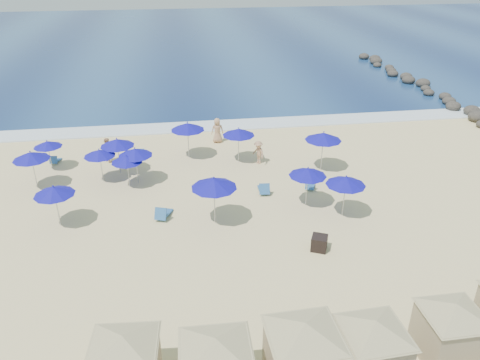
% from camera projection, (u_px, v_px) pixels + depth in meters
% --- Properties ---
extents(ground, '(160.00, 160.00, 0.00)m').
position_uv_depth(ground, '(204.00, 232.00, 23.96)').
color(ground, beige).
rests_on(ground, ground).
extents(ocean, '(160.00, 80.00, 0.06)m').
position_uv_depth(ocean, '(176.00, 40.00, 72.55)').
color(ocean, navy).
rests_on(ocean, ground).
extents(surf_line, '(160.00, 2.50, 0.08)m').
position_uv_depth(surf_line, '(189.00, 127.00, 37.64)').
color(surf_line, white).
rests_on(surf_line, ground).
extents(rock_jetty, '(2.56, 26.66, 0.96)m').
position_uv_depth(rock_jetty, '(413.00, 82.00, 49.00)').
color(rock_jetty, '#292522').
rests_on(rock_jetty, ground).
extents(trash_bin, '(0.96, 0.96, 0.73)m').
position_uv_depth(trash_bin, '(319.00, 243.00, 22.41)').
color(trash_bin, black).
rests_on(trash_bin, ground).
extents(cabana_0, '(4.36, 4.36, 2.74)m').
position_uv_depth(cabana_0, '(125.00, 357.00, 14.66)').
color(cabana_0, tan).
rests_on(cabana_0, ground).
extents(cabana_2, '(4.73, 4.73, 2.97)m').
position_uv_depth(cabana_2, '(304.00, 347.00, 14.88)').
color(cabana_2, tan).
rests_on(cabana_2, ground).
extents(cabana_3, '(4.32, 4.32, 2.71)m').
position_uv_depth(cabana_3, '(373.00, 342.00, 15.25)').
color(cabana_3, tan).
rests_on(cabana_3, ground).
extents(cabana_4, '(4.17, 4.17, 2.62)m').
position_uv_depth(cabana_4, '(452.00, 324.00, 16.06)').
color(cabana_4, tan).
rests_on(cabana_4, ground).
extents(umbrella_1, '(2.15, 2.15, 2.44)m').
position_uv_depth(umbrella_1, '(31.00, 156.00, 27.34)').
color(umbrella_1, '#A5A8AD').
rests_on(umbrella_1, ground).
extents(umbrella_2, '(1.80, 1.80, 2.05)m').
position_uv_depth(umbrella_2, '(48.00, 144.00, 29.88)').
color(umbrella_2, '#A5A8AD').
rests_on(umbrella_2, ground).
extents(umbrella_3, '(2.07, 2.07, 2.36)m').
position_uv_depth(umbrella_3, '(54.00, 191.00, 23.60)').
color(umbrella_3, '#A5A8AD').
rests_on(umbrella_3, ground).
extents(umbrella_4, '(1.92, 1.92, 2.18)m').
position_uv_depth(umbrella_4, '(99.00, 153.00, 28.30)').
color(umbrella_4, '#A5A8AD').
rests_on(umbrella_4, ground).
extents(umbrella_5, '(1.86, 1.86, 2.12)m').
position_uv_depth(umbrella_5, '(127.00, 159.00, 27.61)').
color(umbrella_5, '#A5A8AD').
rests_on(umbrella_5, ground).
extents(umbrella_6, '(2.38, 2.38, 2.71)m').
position_uv_depth(umbrella_6, '(214.00, 183.00, 23.69)').
color(umbrella_6, '#A5A8AD').
rests_on(umbrella_6, ground).
extents(umbrella_7, '(2.29, 2.29, 2.61)m').
position_uv_depth(umbrella_7, '(188.00, 127.00, 31.35)').
color(umbrella_7, '#A5A8AD').
rests_on(umbrella_7, ground).
extents(umbrella_8, '(2.09, 2.09, 2.38)m').
position_uv_depth(umbrella_8, '(308.00, 172.00, 25.50)').
color(umbrella_8, '#A5A8AD').
rests_on(umbrella_8, ground).
extents(umbrella_9, '(2.16, 2.16, 2.45)m').
position_uv_depth(umbrella_9, '(239.00, 132.00, 30.81)').
color(umbrella_9, '#A5A8AD').
rests_on(umbrella_9, ground).
extents(umbrella_10, '(2.35, 2.35, 2.67)m').
position_uv_depth(umbrella_10, '(323.00, 136.00, 29.58)').
color(umbrella_10, '#A5A8AD').
rests_on(umbrella_10, ground).
extents(umbrella_11, '(2.13, 2.13, 2.42)m').
position_uv_depth(umbrella_11, '(346.00, 181.00, 24.47)').
color(umbrella_11, '#A5A8AD').
rests_on(umbrella_11, ground).
extents(umbrella_12, '(2.14, 2.14, 2.44)m').
position_uv_depth(umbrella_12, '(117.00, 143.00, 29.19)').
color(umbrella_12, '#A5A8AD').
rests_on(umbrella_12, ground).
extents(umbrella_13, '(2.07, 2.07, 2.36)m').
position_uv_depth(umbrella_13, '(135.00, 152.00, 28.02)').
color(umbrella_13, '#A5A8AD').
rests_on(umbrella_13, ground).
extents(beach_chair_1, '(0.62, 1.16, 0.61)m').
position_uv_depth(beach_chair_1, '(55.00, 160.00, 31.45)').
color(beach_chair_1, '#2A5E9B').
rests_on(beach_chair_1, ground).
extents(beach_chair_2, '(0.71, 1.21, 0.62)m').
position_uv_depth(beach_chair_2, '(142.00, 153.00, 32.54)').
color(beach_chair_2, '#2A5E9B').
rests_on(beach_chair_2, ground).
extents(beach_chair_3, '(1.04, 1.53, 0.77)m').
position_uv_depth(beach_chair_3, '(163.00, 213.00, 25.09)').
color(beach_chair_3, '#2A5E9B').
rests_on(beach_chair_3, ground).
extents(beach_chair_4, '(0.73, 1.42, 0.76)m').
position_uv_depth(beach_chair_4, '(264.00, 189.00, 27.64)').
color(beach_chair_4, '#2A5E9B').
rests_on(beach_chair_4, ground).
extents(beach_chair_5, '(0.93, 1.32, 0.66)m').
position_uv_depth(beach_chair_5, '(310.00, 185.00, 28.13)').
color(beach_chair_5, '#2A5E9B').
rests_on(beach_chair_5, ground).
extents(beachgoer_1, '(0.99, 1.02, 1.65)m').
position_uv_depth(beachgoer_1, '(108.00, 150.00, 31.49)').
color(beachgoer_1, tan).
rests_on(beachgoer_1, ground).
extents(beachgoer_2, '(1.01, 1.19, 1.60)m').
position_uv_depth(beachgoer_2, '(258.00, 152.00, 31.13)').
color(beachgoer_2, tan).
rests_on(beachgoer_2, ground).
extents(beachgoer_3, '(0.94, 0.63, 1.86)m').
position_uv_depth(beachgoer_3, '(217.00, 130.00, 34.46)').
color(beachgoer_3, tan).
rests_on(beachgoer_3, ground).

